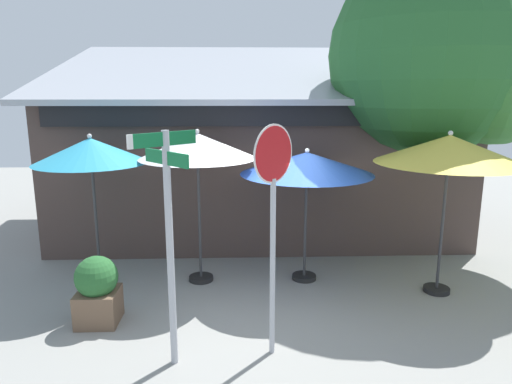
{
  "coord_description": "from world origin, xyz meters",
  "views": [
    {
      "loc": [
        -0.22,
        -6.88,
        3.38
      ],
      "look_at": [
        0.07,
        1.2,
        1.6
      ],
      "focal_mm": 32.2,
      "sensor_mm": 36.0,
      "label": 1
    }
  ],
  "objects_px": {
    "patio_umbrella_ivory_center": "(198,147)",
    "patio_umbrella_royal_blue_right": "(307,164)",
    "shade_tree": "(444,60)",
    "sidewalk_planter": "(97,290)",
    "street_sign_post": "(169,226)",
    "stop_sign": "(273,201)",
    "patio_umbrella_teal_left": "(91,152)",
    "patio_umbrella_mustard_far_right": "(449,150)"
  },
  "relations": [
    {
      "from": "patio_umbrella_ivory_center",
      "to": "patio_umbrella_royal_blue_right",
      "type": "height_order",
      "value": "patio_umbrella_ivory_center"
    },
    {
      "from": "shade_tree",
      "to": "sidewalk_planter",
      "type": "height_order",
      "value": "shade_tree"
    },
    {
      "from": "street_sign_post",
      "to": "shade_tree",
      "type": "xyz_separation_m",
      "value": [
        4.85,
        3.85,
        2.18
      ]
    },
    {
      "from": "street_sign_post",
      "to": "shade_tree",
      "type": "distance_m",
      "value": 6.57
    },
    {
      "from": "stop_sign",
      "to": "sidewalk_planter",
      "type": "relative_size",
      "value": 2.91
    },
    {
      "from": "street_sign_post",
      "to": "patio_umbrella_ivory_center",
      "type": "distance_m",
      "value": 2.67
    },
    {
      "from": "stop_sign",
      "to": "patio_umbrella_teal_left",
      "type": "distance_m",
      "value": 3.76
    },
    {
      "from": "patio_umbrella_royal_blue_right",
      "to": "sidewalk_planter",
      "type": "bearing_deg",
      "value": -155.38
    },
    {
      "from": "sidewalk_planter",
      "to": "patio_umbrella_teal_left",
      "type": "bearing_deg",
      "value": 105.73
    },
    {
      "from": "patio_umbrella_royal_blue_right",
      "to": "stop_sign",
      "type": "bearing_deg",
      "value": -107.63
    },
    {
      "from": "stop_sign",
      "to": "patio_umbrella_mustard_far_right",
      "type": "relative_size",
      "value": 1.09
    },
    {
      "from": "patio_umbrella_ivory_center",
      "to": "patio_umbrella_mustard_far_right",
      "type": "bearing_deg",
      "value": -8.83
    },
    {
      "from": "patio_umbrella_teal_left",
      "to": "patio_umbrella_royal_blue_right",
      "type": "xyz_separation_m",
      "value": [
        3.69,
        0.06,
        -0.23
      ]
    },
    {
      "from": "patio_umbrella_ivory_center",
      "to": "patio_umbrella_royal_blue_right",
      "type": "bearing_deg",
      "value": -0.21
    },
    {
      "from": "stop_sign",
      "to": "shade_tree",
      "type": "xyz_separation_m",
      "value": [
        3.59,
        3.66,
        1.92
      ]
    },
    {
      "from": "stop_sign",
      "to": "patio_umbrella_mustard_far_right",
      "type": "height_order",
      "value": "stop_sign"
    },
    {
      "from": "street_sign_post",
      "to": "sidewalk_planter",
      "type": "xyz_separation_m",
      "value": [
        -1.26,
        1.08,
        -1.28
      ]
    },
    {
      "from": "stop_sign",
      "to": "sidewalk_planter",
      "type": "bearing_deg",
      "value": 160.61
    },
    {
      "from": "stop_sign",
      "to": "patio_umbrella_royal_blue_right",
      "type": "xyz_separation_m",
      "value": [
        0.76,
        2.39,
        0.08
      ]
    },
    {
      "from": "stop_sign",
      "to": "patio_umbrella_royal_blue_right",
      "type": "relative_size",
      "value": 1.24
    },
    {
      "from": "patio_umbrella_teal_left",
      "to": "shade_tree",
      "type": "relative_size",
      "value": 0.44
    },
    {
      "from": "patio_umbrella_teal_left",
      "to": "patio_umbrella_mustard_far_right",
      "type": "distance_m",
      "value": 5.92
    },
    {
      "from": "street_sign_post",
      "to": "shade_tree",
      "type": "height_order",
      "value": "shade_tree"
    },
    {
      "from": "stop_sign",
      "to": "patio_umbrella_mustard_far_right",
      "type": "xyz_separation_m",
      "value": [
        2.97,
        1.76,
        0.39
      ]
    },
    {
      "from": "patio_umbrella_royal_blue_right",
      "to": "sidewalk_planter",
      "type": "xyz_separation_m",
      "value": [
        -3.28,
        -1.5,
        -1.61
      ]
    },
    {
      "from": "patio_umbrella_royal_blue_right",
      "to": "patio_umbrella_ivory_center",
      "type": "bearing_deg",
      "value": 179.79
    },
    {
      "from": "patio_umbrella_ivory_center",
      "to": "sidewalk_planter",
      "type": "relative_size",
      "value": 2.66
    },
    {
      "from": "street_sign_post",
      "to": "patio_umbrella_royal_blue_right",
      "type": "distance_m",
      "value": 3.3
    },
    {
      "from": "patio_umbrella_ivory_center",
      "to": "stop_sign",
      "type": "bearing_deg",
      "value": -64.75
    },
    {
      "from": "street_sign_post",
      "to": "patio_umbrella_royal_blue_right",
      "type": "relative_size",
      "value": 1.22
    },
    {
      "from": "street_sign_post",
      "to": "patio_umbrella_mustard_far_right",
      "type": "relative_size",
      "value": 1.07
    },
    {
      "from": "stop_sign",
      "to": "sidewalk_planter",
      "type": "height_order",
      "value": "stop_sign"
    },
    {
      "from": "shade_tree",
      "to": "stop_sign",
      "type": "bearing_deg",
      "value": -134.45
    },
    {
      "from": "shade_tree",
      "to": "patio_umbrella_royal_blue_right",
      "type": "bearing_deg",
      "value": -155.85
    },
    {
      "from": "stop_sign",
      "to": "patio_umbrella_royal_blue_right",
      "type": "distance_m",
      "value": 2.51
    },
    {
      "from": "patio_umbrella_royal_blue_right",
      "to": "shade_tree",
      "type": "distance_m",
      "value": 3.61
    },
    {
      "from": "patio_umbrella_ivory_center",
      "to": "patio_umbrella_mustard_far_right",
      "type": "distance_m",
      "value": 4.15
    },
    {
      "from": "patio_umbrella_ivory_center",
      "to": "patio_umbrella_royal_blue_right",
      "type": "xyz_separation_m",
      "value": [
        1.89,
        -0.01,
        -0.3
      ]
    },
    {
      "from": "street_sign_post",
      "to": "patio_umbrella_teal_left",
      "type": "height_order",
      "value": "street_sign_post"
    },
    {
      "from": "shade_tree",
      "to": "street_sign_post",
      "type": "bearing_deg",
      "value": -141.52
    },
    {
      "from": "patio_umbrella_ivory_center",
      "to": "shade_tree",
      "type": "xyz_separation_m",
      "value": [
        4.72,
        1.26,
        1.54
      ]
    },
    {
      "from": "patio_umbrella_royal_blue_right",
      "to": "patio_umbrella_mustard_far_right",
      "type": "distance_m",
      "value": 2.32
    }
  ]
}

